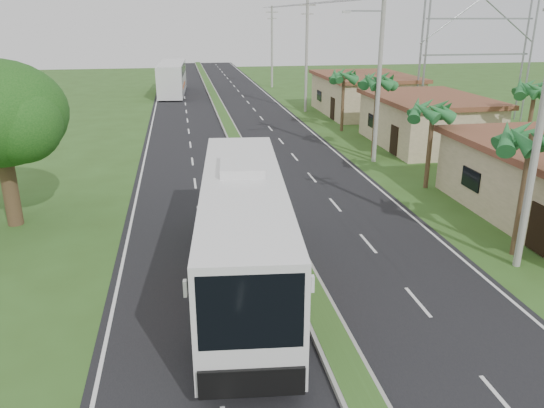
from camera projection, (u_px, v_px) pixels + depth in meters
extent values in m
plane|color=#32521E|center=(318.00, 312.00, 17.48)|extent=(180.00, 180.00, 0.00)
cube|color=black|center=(244.00, 159.00, 36.05)|extent=(14.00, 160.00, 0.02)
cube|color=gray|center=(244.00, 158.00, 36.02)|extent=(1.20, 160.00, 0.17)
cube|color=#32521E|center=(244.00, 157.00, 35.99)|extent=(0.95, 160.00, 0.02)
cube|color=silver|center=(144.00, 164.00, 34.97)|extent=(0.12, 160.00, 0.01)
cube|color=silver|center=(339.00, 155.00, 37.13)|extent=(0.12, 160.00, 0.01)
cube|color=tan|center=(426.00, 123.00, 39.60)|extent=(7.00, 10.00, 3.35)
cube|color=brown|center=(429.00, 98.00, 38.99)|extent=(7.60, 10.60, 0.32)
cube|color=tan|center=(364.00, 96.00, 52.57)|extent=(8.00, 11.00, 3.50)
cube|color=brown|center=(365.00, 76.00, 51.93)|extent=(8.60, 11.60, 0.32)
cylinder|color=#473321|center=(522.00, 196.00, 20.88)|extent=(0.26, 0.26, 5.00)
cylinder|color=#473321|center=(429.00, 148.00, 29.37)|extent=(0.26, 0.26, 4.60)
cylinder|color=#473321|center=(375.00, 119.00, 35.63)|extent=(0.26, 0.26, 5.40)
cylinder|color=#473321|center=(343.00, 103.00, 44.17)|extent=(0.26, 0.26, 4.80)
cylinder|color=#473321|center=(529.00, 127.00, 33.35)|extent=(0.26, 0.26, 5.20)
cylinder|color=#473321|center=(9.00, 183.00, 24.16)|extent=(0.70, 0.70, 4.00)
sphere|color=#164612|center=(21.00, 124.00, 22.46)|extent=(3.40, 3.40, 3.40)
cylinder|color=gray|center=(540.00, 126.00, 18.87)|extent=(0.28, 0.28, 11.00)
cylinder|color=gray|center=(380.00, 70.00, 33.55)|extent=(0.28, 0.28, 12.00)
cube|color=gray|center=(365.00, 11.00, 32.19)|extent=(2.40, 0.10, 0.10)
cylinder|color=gray|center=(306.00, 56.00, 52.29)|extent=(0.28, 0.28, 11.00)
cube|color=gray|center=(308.00, 5.00, 50.72)|extent=(1.60, 0.12, 0.12)
cube|color=gray|center=(307.00, 14.00, 50.99)|extent=(1.20, 0.10, 0.10)
cylinder|color=gray|center=(272.00, 47.00, 70.94)|extent=(0.28, 0.28, 10.50)
cube|color=gray|center=(272.00, 12.00, 69.46)|extent=(1.60, 0.12, 0.12)
cube|color=gray|center=(272.00, 19.00, 69.72)|extent=(1.20, 0.10, 0.10)
cylinder|color=gray|center=(426.00, 56.00, 45.60)|extent=(0.18, 0.18, 12.00)
cylinder|color=gray|center=(531.00, 54.00, 47.21)|extent=(0.18, 0.18, 12.00)
cylinder|color=gray|center=(421.00, 55.00, 46.53)|extent=(0.18, 0.18, 12.00)
cylinder|color=gray|center=(524.00, 53.00, 48.14)|extent=(0.18, 0.18, 12.00)
cube|color=gray|center=(476.00, 55.00, 46.87)|extent=(10.00, 0.14, 0.14)
cube|color=gray|center=(480.00, 19.00, 45.86)|extent=(10.00, 0.14, 0.14)
cube|color=silver|center=(244.00, 227.00, 18.54)|extent=(4.00, 13.43, 3.47)
cube|color=black|center=(243.00, 200.00, 18.90)|extent=(3.80, 10.80, 1.39)
cube|color=black|center=(251.00, 311.00, 12.19)|extent=(2.48, 0.38, 1.94)
cube|color=red|center=(245.00, 262.00, 17.52)|extent=(3.34, 5.97, 0.61)
cube|color=yellow|center=(244.00, 249.00, 19.17)|extent=(3.11, 3.56, 0.28)
cube|color=silver|center=(242.00, 165.00, 19.15)|extent=(1.79, 2.78, 0.31)
cylinder|color=black|center=(205.00, 338.00, 15.06)|extent=(0.46, 1.17, 1.15)
cylinder|color=black|center=(292.00, 334.00, 15.24)|extent=(0.46, 1.17, 1.15)
cylinder|color=black|center=(213.00, 233.00, 22.32)|extent=(0.46, 1.17, 1.15)
cylinder|color=black|center=(272.00, 231.00, 22.49)|extent=(0.46, 1.17, 1.15)
cube|color=silver|center=(172.00, 78.00, 65.49)|extent=(3.57, 13.31, 3.67)
cube|color=black|center=(172.00, 68.00, 65.65)|extent=(3.43, 9.88, 1.25)
cube|color=#D94F15|center=(172.00, 85.00, 64.65)|extent=(3.25, 6.45, 0.40)
cylinder|color=black|center=(159.00, 96.00, 60.74)|extent=(0.40, 1.12, 1.10)
cylinder|color=black|center=(181.00, 96.00, 61.02)|extent=(0.40, 1.12, 1.10)
cylinder|color=black|center=(166.00, 85.00, 70.39)|extent=(0.40, 1.12, 1.10)
cylinder|color=black|center=(185.00, 85.00, 70.67)|extent=(0.40, 1.12, 1.10)
imported|color=black|center=(246.00, 264.00, 19.77)|extent=(1.64, 0.56, 0.97)
imported|color=maroon|center=(246.00, 238.00, 19.43)|extent=(0.73, 0.50, 1.92)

